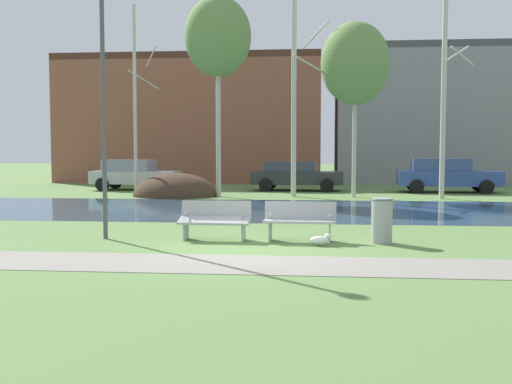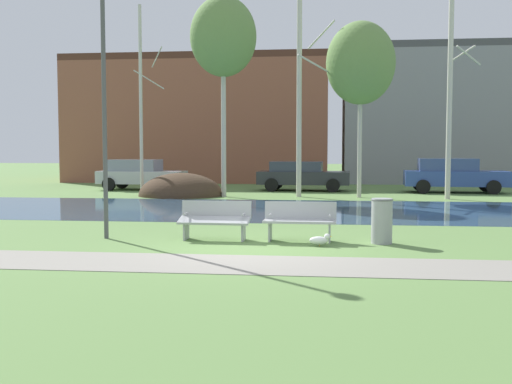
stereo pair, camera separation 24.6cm
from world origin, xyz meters
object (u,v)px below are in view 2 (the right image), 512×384
bench_left (215,219)px  streetlamp (104,71)px  bench_right (300,220)px  parked_sedan_second_dark (302,175)px  parked_van_nearest_silver (140,174)px  trash_bin (382,220)px  seagull (320,240)px  parked_hatch_third_blue (453,175)px

bench_left → streetlamp: size_ratio=0.28×
bench_right → streetlamp: 5.53m
parked_sedan_second_dark → bench_left: bearing=-94.4°
bench_left → parked_van_nearest_silver: 17.42m
trash_bin → parked_van_nearest_silver: size_ratio=0.23×
trash_bin → parked_sedan_second_dark: 16.70m
trash_bin → streetlamp: (-6.19, 0.05, 3.29)m
seagull → streetlamp: (-4.87, 0.58, 3.67)m
bench_left → parked_hatch_third_blue: (8.29, 15.87, 0.35)m
parked_hatch_third_blue → parked_sedan_second_dark: bearing=175.6°
parked_sedan_second_dark → streetlamp: bearing=-102.9°
streetlamp → parked_van_nearest_silver: streetlamp is taller
streetlamp → trash_bin: bearing=-0.4°
parked_sedan_second_dark → parked_hatch_third_blue: (7.04, -0.54, 0.07)m
bench_left → parked_sedan_second_dark: 16.46m
parked_hatch_third_blue → bench_left: bearing=-117.6°
streetlamp → parked_hatch_third_blue: bearing=55.9°
trash_bin → seagull: size_ratio=2.07×
bench_right → streetlamp: bearing=-179.1°
bench_right → streetlamp: (-4.42, -0.07, 3.33)m
bench_right → seagull: bench_right is taller
parked_sedan_second_dark → seagull: bearing=-86.3°
trash_bin → streetlamp: 7.01m
streetlamp → parked_sedan_second_dark: size_ratio=1.29×
seagull → parked_van_nearest_silver: parked_van_nearest_silver is taller
seagull → bench_right: bearing=125.0°
streetlamp → parked_sedan_second_dark: streetlamp is taller
bench_right → trash_bin: size_ratio=1.65×
seagull → parked_hatch_third_blue: parked_hatch_third_blue is taller
bench_left → parked_hatch_third_blue: 17.91m
parked_sedan_second_dark → bench_right: bearing=-87.7°
parked_sedan_second_dark → parked_hatch_third_blue: 7.06m
trash_bin → parked_hatch_third_blue: size_ratio=0.21×
parked_van_nearest_silver → parked_sedan_second_dark: parked_van_nearest_silver is taller
bench_left → streetlamp: streetlamp is taller
bench_right → parked_sedan_second_dark: bearing=92.3°
streetlamp → bench_right: bearing=0.9°
parked_sedan_second_dark → parked_van_nearest_silver: bearing=-177.5°
bench_right → parked_van_nearest_silver: bearing=118.3°
trash_bin → streetlamp: streetlamp is taller
bench_left → parked_sedan_second_dark: size_ratio=0.36×
parked_hatch_third_blue → streetlamp: bearing=-124.1°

